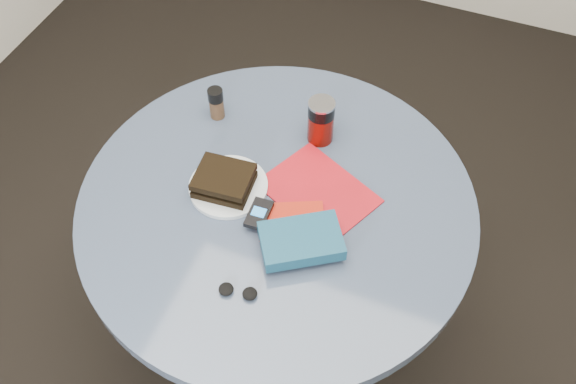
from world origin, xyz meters
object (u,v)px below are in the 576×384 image
at_px(table, 278,237).
at_px(magazine, 318,192).
at_px(sandwich, 224,181).
at_px(soda_can, 321,121).
at_px(red_book, 291,221).
at_px(pepper_grinder, 216,103).
at_px(headphones, 238,291).
at_px(mp3_player, 259,214).
at_px(plate, 228,187).
at_px(novel, 301,241).

bearing_deg(table, magazine, 35.58).
bearing_deg(sandwich, soda_can, 57.42).
relative_size(soda_can, red_book, 0.83).
height_order(pepper_grinder, magazine, pepper_grinder).
relative_size(magazine, headphones, 2.84).
relative_size(red_book, mp3_player, 1.79).
height_order(plate, novel, novel).
distance_m(soda_can, pepper_grinder, 0.29).
bearing_deg(soda_can, plate, -122.42).
bearing_deg(novel, headphones, -151.53).
bearing_deg(novel, plate, 123.66).
xyz_separation_m(pepper_grinder, magazine, (0.35, -0.15, -0.05)).
bearing_deg(red_book, pepper_grinder, 116.47).
bearing_deg(soda_can, sandwich, -122.58).
height_order(table, magazine, magazine).
xyz_separation_m(red_book, mp3_player, (-0.08, -0.02, 0.01)).
bearing_deg(magazine, table, -119.23).
distance_m(magazine, novel, 0.18).
bearing_deg(sandwich, novel, -21.32).
xyz_separation_m(soda_can, mp3_player, (-0.05, -0.31, -0.04)).
relative_size(plate, soda_can, 1.52).
xyz_separation_m(plate, pepper_grinder, (-0.14, 0.22, 0.04)).
bearing_deg(headphones, magazine, 78.36).
xyz_separation_m(table, magazine, (0.09, 0.06, 0.17)).
distance_m(table, red_book, 0.19).
height_order(soda_can, magazine, soda_can).
xyz_separation_m(soda_can, headphones, (-0.01, -0.51, -0.06)).
bearing_deg(red_book, sandwich, 145.47).
height_order(sandwich, magazine, sandwich).
height_order(pepper_grinder, novel, pepper_grinder).
bearing_deg(magazine, novel, -58.36).
height_order(plate, mp3_player, mp3_player).
height_order(magazine, novel, novel).
distance_m(red_book, novel, 0.08).
xyz_separation_m(pepper_grinder, mp3_player, (0.25, -0.28, -0.02)).
relative_size(magazine, novel, 1.42).
bearing_deg(plate, table, 3.76).
bearing_deg(red_book, mp3_player, 169.08).
relative_size(novel, headphones, 2.00).
bearing_deg(magazine, soda_can, 133.98).
distance_m(table, soda_can, 0.33).
height_order(soda_can, novel, soda_can).
height_order(novel, mp3_player, novel).
bearing_deg(plate, headphones, -60.95).
xyz_separation_m(sandwich, pepper_grinder, (-0.13, 0.23, 0.01)).
relative_size(table, mp3_player, 11.34).
bearing_deg(sandwich, magazine, 19.56).
distance_m(pepper_grinder, red_book, 0.42).
bearing_deg(table, soda_can, 83.37).
distance_m(plate, headphones, 0.30).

